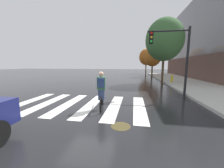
# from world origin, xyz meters

# --- Properties ---
(ground_plane) EXTENTS (120.00, 120.00, 0.00)m
(ground_plane) POSITION_xyz_m (0.00, 0.00, 0.00)
(ground_plane) COLOR black
(crosswalk_stripes) EXTENTS (6.45, 3.77, 0.01)m
(crosswalk_stripes) POSITION_xyz_m (-0.48, 0.00, 0.01)
(crosswalk_stripes) COLOR silver
(crosswalk_stripes) RESTS_ON ground
(manhole_cover) EXTENTS (0.64, 0.64, 0.01)m
(manhole_cover) POSITION_xyz_m (1.80, -1.98, 0.00)
(manhole_cover) COLOR #473D1E
(manhole_cover) RESTS_ON ground
(cyclist) EXTENTS (0.40, 1.70, 1.69)m
(cyclist) POSITION_xyz_m (0.78, -0.46, 0.84)
(cyclist) COLOR black
(cyclist) RESTS_ON ground
(traffic_light_near) EXTENTS (2.47, 0.28, 4.20)m
(traffic_light_near) POSITION_xyz_m (4.51, 2.60, 2.86)
(traffic_light_near) COLOR black
(traffic_light_near) RESTS_ON ground
(fire_hydrant) EXTENTS (0.33, 0.22, 0.78)m
(fire_hydrant) POSITION_xyz_m (6.27, 8.85, 0.53)
(fire_hydrant) COLOR gold
(fire_hydrant) RESTS_ON sidewalk
(street_tree_near) EXTENTS (3.80, 3.80, 6.76)m
(street_tree_near) POSITION_xyz_m (5.23, 8.61, 4.57)
(street_tree_near) COLOR #4C3823
(street_tree_near) RESTS_ON ground
(street_tree_mid) EXTENTS (2.82, 2.82, 5.01)m
(street_tree_mid) POSITION_xyz_m (5.24, 16.87, 3.38)
(street_tree_mid) COLOR #4C3823
(street_tree_mid) RESTS_ON ground
(street_tree_far) EXTENTS (3.18, 3.18, 5.66)m
(street_tree_far) POSITION_xyz_m (4.92, 24.69, 3.82)
(street_tree_far) COLOR #4C3823
(street_tree_far) RESTS_ON ground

